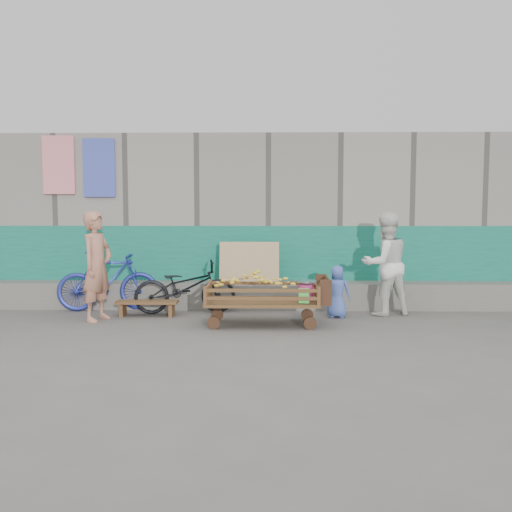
{
  "coord_description": "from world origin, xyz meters",
  "views": [
    {
      "loc": [
        0.6,
        -7.28,
        1.76
      ],
      "look_at": [
        0.43,
        1.2,
        1.0
      ],
      "focal_mm": 40.0,
      "sensor_mm": 36.0,
      "label": 1
    }
  ],
  "objects_px": {
    "woman": "(385,264)",
    "bicycle_dark": "(185,287)",
    "child": "(337,291)",
    "vendor_man": "(97,266)",
    "bench": "(147,305)",
    "bicycle_blue": "(108,281)",
    "banana_cart": "(260,290)"
  },
  "relations": [
    {
      "from": "child",
      "to": "bicycle_blue",
      "type": "xyz_separation_m",
      "value": [
        -3.74,
        0.48,
        0.09
      ]
    },
    {
      "from": "child",
      "to": "bicycle_dark",
      "type": "xyz_separation_m",
      "value": [
        -2.44,
        0.31,
        0.02
      ]
    },
    {
      "from": "banana_cart",
      "to": "woman",
      "type": "relative_size",
      "value": 1.1
    },
    {
      "from": "vendor_man",
      "to": "child",
      "type": "relative_size",
      "value": 2.03
    },
    {
      "from": "banana_cart",
      "to": "child",
      "type": "height_order",
      "value": "child"
    },
    {
      "from": "bicycle_dark",
      "to": "bicycle_blue",
      "type": "distance_m",
      "value": 1.32
    },
    {
      "from": "woman",
      "to": "child",
      "type": "bearing_deg",
      "value": -1.88
    },
    {
      "from": "vendor_man",
      "to": "bicycle_dark",
      "type": "xyz_separation_m",
      "value": [
        1.25,
        0.62,
        -0.41
      ]
    },
    {
      "from": "vendor_man",
      "to": "bicycle_dark",
      "type": "bearing_deg",
      "value": -44.76
    },
    {
      "from": "bench",
      "to": "woman",
      "type": "xyz_separation_m",
      "value": [
        3.8,
        0.17,
        0.64
      ]
    },
    {
      "from": "woman",
      "to": "bicycle_dark",
      "type": "relative_size",
      "value": 1.01
    },
    {
      "from": "child",
      "to": "bicycle_dark",
      "type": "relative_size",
      "value": 0.5
    },
    {
      "from": "child",
      "to": "woman",
      "type": "bearing_deg",
      "value": -149.09
    },
    {
      "from": "child",
      "to": "bicycle_dark",
      "type": "distance_m",
      "value": 2.46
    },
    {
      "from": "bench",
      "to": "bicycle_blue",
      "type": "distance_m",
      "value": 0.91
    },
    {
      "from": "bicycle_dark",
      "to": "child",
      "type": "bearing_deg",
      "value": -106.34
    },
    {
      "from": "banana_cart",
      "to": "bicycle_blue",
      "type": "height_order",
      "value": "bicycle_blue"
    },
    {
      "from": "child",
      "to": "vendor_man",
      "type": "bearing_deg",
      "value": 19.62
    },
    {
      "from": "banana_cart",
      "to": "bench",
      "type": "relative_size",
      "value": 1.85
    },
    {
      "from": "bench",
      "to": "woman",
      "type": "bearing_deg",
      "value": 2.59
    },
    {
      "from": "vendor_man",
      "to": "child",
      "type": "height_order",
      "value": "vendor_man"
    },
    {
      "from": "bicycle_dark",
      "to": "bench",
      "type": "bearing_deg",
      "value": 105.42
    },
    {
      "from": "bench",
      "to": "bicycle_blue",
      "type": "relative_size",
      "value": 0.58
    },
    {
      "from": "bicycle_dark",
      "to": "bicycle_blue",
      "type": "height_order",
      "value": "bicycle_blue"
    },
    {
      "from": "bench",
      "to": "banana_cart",
      "type": "bearing_deg",
      "value": -19.59
    },
    {
      "from": "vendor_man",
      "to": "bicycle_blue",
      "type": "distance_m",
      "value": 0.86
    },
    {
      "from": "woman",
      "to": "bicycle_dark",
      "type": "height_order",
      "value": "woman"
    },
    {
      "from": "banana_cart",
      "to": "vendor_man",
      "type": "distance_m",
      "value": 2.52
    },
    {
      "from": "woman",
      "to": "child",
      "type": "xyz_separation_m",
      "value": [
        -0.79,
        -0.23,
        -0.41
      ]
    },
    {
      "from": "bicycle_dark",
      "to": "bicycle_blue",
      "type": "xyz_separation_m",
      "value": [
        -1.31,
        0.16,
        0.07
      ]
    },
    {
      "from": "bench",
      "to": "child",
      "type": "bearing_deg",
      "value": -1.04
    },
    {
      "from": "vendor_man",
      "to": "child",
      "type": "distance_m",
      "value": 3.72
    }
  ]
}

